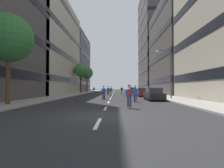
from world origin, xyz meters
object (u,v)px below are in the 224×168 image
object	(u,v)px
street_tree_far	(87,73)
skater_7	(129,95)
skater_1	(122,90)
skater_8	(135,93)
street_tree_near	(81,70)
skater_2	(108,90)
streetlamp_right	(168,68)
skater_5	(111,90)
parked_car_near	(133,91)
skater_6	(104,92)
street_tree_mid	(9,38)
skater_0	(108,89)
skater_4	(131,90)
parked_car_mid	(143,92)
parked_car_far	(154,94)
skater_3	(94,89)

from	to	relation	value
street_tree_far	skater_7	distance (m)	40.74
skater_1	skater_8	size ratio (longest dim) A/B	1.00
street_tree_near	skater_2	xyz separation A→B (m)	(7.62, -9.75, -5.02)
streetlamp_right	skater_5	xyz separation A→B (m)	(-7.87, 6.87, -3.12)
parked_car_near	skater_6	size ratio (longest dim) A/B	2.47
street_tree_mid	skater_0	distance (m)	31.93
street_tree_mid	skater_1	world-z (taller)	street_tree_mid
streetlamp_right	skater_4	xyz separation A→B (m)	(-3.93, 9.97, -3.12)
parked_car_mid	skater_0	xyz separation A→B (m)	(-6.73, 16.44, 0.29)
skater_2	skater_4	size ratio (longest dim) A/B	1.00
skater_0	skater_6	size ratio (longest dim) A/B	1.00
skater_2	skater_6	world-z (taller)	same
street_tree_mid	street_tree_far	xyz separation A→B (m)	(0.00, 37.69, 0.32)
street_tree_far	skater_5	world-z (taller)	street_tree_far
street_tree_mid	skater_8	world-z (taller)	street_tree_mid
skater_1	skater_7	bearing A→B (deg)	-90.78
skater_5	skater_8	world-z (taller)	same
skater_5	skater_6	distance (m)	7.56
parked_car_mid	street_tree_near	world-z (taller)	street_tree_near
parked_car_far	skater_0	distance (m)	25.43
streetlamp_right	parked_car_mid	bearing A→B (deg)	110.55
skater_1	skater_2	distance (m)	6.99
parked_car_mid	parked_car_far	xyz separation A→B (m)	(0.00, -8.08, 0.00)
street_tree_mid	skater_8	size ratio (longest dim) A/B	4.37
parked_car_far	street_tree_far	size ratio (longest dim) A/B	0.56
skater_5	skater_1	bearing A→B (deg)	77.38
skater_3	skater_4	xyz separation A→B (m)	(8.93, -11.50, 0.00)
streetlamp_right	skater_6	world-z (taller)	streetlamp_right
parked_car_far	skater_7	xyz separation A→B (m)	(-3.58, -7.63, 0.32)
parked_car_far	skater_3	xyz separation A→B (m)	(-10.50, 23.26, 0.32)
skater_7	skater_8	world-z (taller)	same
street_tree_far	skater_7	bearing A→B (deg)	-75.28
street_tree_mid	skater_2	xyz separation A→B (m)	(7.62, 18.81, -4.81)
skater_0	skater_6	distance (m)	23.40
skater_1	streetlamp_right	bearing A→B (deg)	-71.95
street_tree_mid	skater_5	world-z (taller)	street_tree_mid
parked_car_far	streetlamp_right	world-z (taller)	streetlamp_right
parked_car_mid	street_tree_mid	world-z (taller)	street_tree_mid
street_tree_far	skater_0	world-z (taller)	street_tree_far
skater_0	skater_2	world-z (taller)	same
skater_2	skater_3	distance (m)	11.50
street_tree_far	skater_1	distance (m)	17.25
street_tree_far	skater_1	world-z (taller)	street_tree_far
skater_8	skater_2	bearing A→B (deg)	103.40
parked_car_near	street_tree_mid	size ratio (longest dim) A/B	0.57
street_tree_mid	skater_7	world-z (taller)	street_tree_mid
parked_car_near	skater_3	size ratio (longest dim) A/B	2.47
skater_0	parked_car_mid	bearing A→B (deg)	-67.75
street_tree_near	skater_6	distance (m)	23.09
skater_4	skater_0	bearing A→B (deg)	111.99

